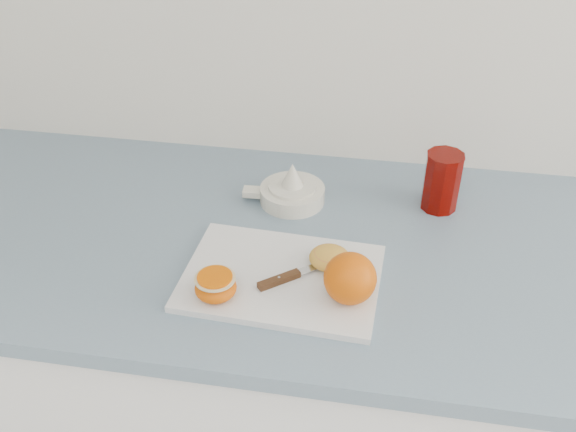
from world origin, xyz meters
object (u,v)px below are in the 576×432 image
Objects in this scene: counter at (364,411)px; red_tumbler at (441,183)px; citrus_juicer at (292,191)px; half_orange at (216,286)px; cutting_board at (282,278)px.

red_tumbler is (0.10, 0.14, 0.50)m from counter.
citrus_juicer is 0.28m from red_tumbler.
counter is at bearing -32.86° from citrus_juicer.
half_orange is at bearing -103.05° from citrus_juicer.
red_tumbler is at bearing 55.45° from counter.
cutting_board is at bearing -134.62° from red_tumbler.
cutting_board is 0.37m from red_tumbler.
counter is 8.14× the size of cutting_board.
cutting_board is at bearing -143.58° from counter.
citrus_juicer is at bearing -174.33° from red_tumbler.
half_orange reaches higher than cutting_board.
counter is 16.24× the size of citrus_juicer.
cutting_board reaches higher than counter.
citrus_juicer is (-0.02, 0.23, 0.02)m from cutting_board.
red_tumbler reaches higher than cutting_board.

